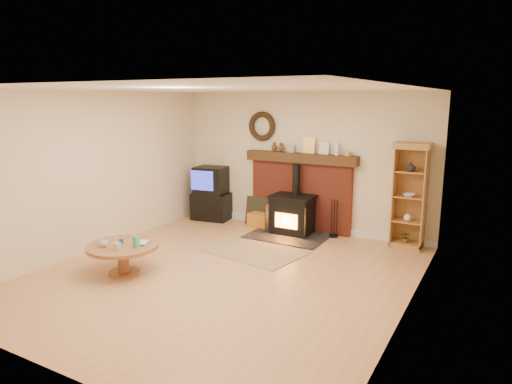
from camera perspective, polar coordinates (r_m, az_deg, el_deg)
The scene contains 11 objects.
ground at distance 6.66m, azimuth -3.99°, elevation -10.27°, with size 5.50×5.50×0.00m, color tan.
room_shell at distance 6.31m, azimuth -3.88°, elevation 4.66°, with size 5.02×5.52×2.61m.
chimney_breast at distance 8.70m, azimuth 5.59°, elevation 0.44°, with size 2.20×0.22×1.78m.
wood_stove at distance 8.44m, azimuth 4.48°, elevation -2.98°, with size 1.40×1.00×1.29m.
area_rug at distance 7.61m, azimuth -0.24°, elevation -7.34°, with size 1.59×1.09×0.01m, color brown.
tv_unit at distance 9.50m, azimuth -5.60°, elevation -0.29°, with size 0.82×0.63×1.11m.
curio_cabinet at distance 7.99m, azimuth 18.66°, elevation -0.45°, with size 0.57×0.41×1.78m.
firelog_box at distance 8.92m, azimuth 0.54°, elevation -3.59°, with size 0.45×0.28×0.28m, color orange.
leaning_painting at distance 9.09m, azimuth 0.06°, elevation -2.38°, with size 0.47×0.03×0.56m, color black.
fire_tools at distance 8.44m, azimuth 9.69°, elevation -4.70°, with size 0.16×0.16×0.70m.
coffee_table at distance 6.84m, azimuth -16.32°, elevation -6.99°, with size 1.02×1.02×0.59m.
Camera 1 is at (3.40, -5.16, 2.47)m, focal length 32.00 mm.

